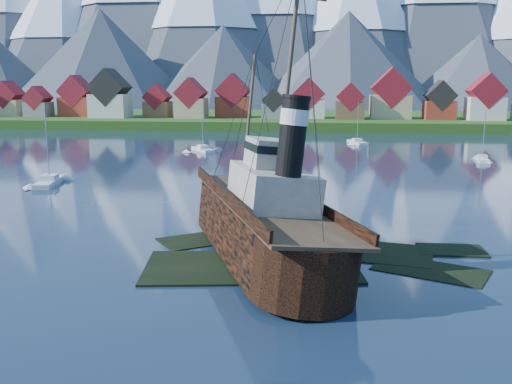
# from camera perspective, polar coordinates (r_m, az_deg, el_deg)

# --- Properties ---
(ground) EXTENTS (1400.00, 1400.00, 0.00)m
(ground) POSITION_cam_1_polar(r_m,az_deg,el_deg) (50.46, 3.23, -6.97)
(ground) COLOR #16263E
(ground) RESTS_ON ground
(shoal) EXTENTS (31.71, 21.24, 1.14)m
(shoal) POSITION_cam_1_polar(r_m,az_deg,el_deg) (52.55, 5.31, -6.66)
(shoal) COLOR black
(shoal) RESTS_ON ground
(shore_bank) EXTENTS (600.00, 80.00, 3.20)m
(shore_bank) POSITION_cam_1_polar(r_m,az_deg,el_deg) (218.50, 5.90, 6.85)
(shore_bank) COLOR #1F4213
(shore_bank) RESTS_ON ground
(seawall) EXTENTS (600.00, 2.50, 2.00)m
(seawall) POSITION_cam_1_polar(r_m,az_deg,el_deg) (180.62, 5.73, 5.99)
(seawall) COLOR #3F3D38
(seawall) RESTS_ON ground
(town) EXTENTS (250.96, 16.69, 17.30)m
(town) POSITION_cam_1_polar(r_m,az_deg,el_deg) (203.40, -3.61, 9.11)
(town) COLOR maroon
(town) RESTS_ON ground
(tugboat_wreck) EXTENTS (7.76, 33.42, 26.48)m
(tugboat_wreck) POSITION_cam_1_polar(r_m,az_deg,el_deg) (52.52, 0.63, -2.48)
(tugboat_wreck) COLOR black
(tugboat_wreck) RESTS_ON ground
(sailboat_a) EXTENTS (4.34, 10.28, 12.19)m
(sailboat_a) POSITION_cam_1_polar(r_m,az_deg,el_deg) (93.36, -19.93, 0.91)
(sailboat_a) COLOR silver
(sailboat_a) RESTS_ON ground
(sailboat_c) EXTENTS (6.87, 8.87, 11.73)m
(sailboat_c) POSITION_cam_1_polar(r_m,az_deg,el_deg) (130.26, -5.35, 4.20)
(sailboat_c) COLOR silver
(sailboat_c) RESTS_ON ground
(sailboat_d) EXTENTS (2.70, 7.79, 10.42)m
(sailboat_d) POSITION_cam_1_polar(r_m,az_deg,el_deg) (121.83, 21.68, 2.99)
(sailboat_d) COLOR silver
(sailboat_d) RESTS_ON ground
(sailboat_e) EXTENTS (4.84, 9.72, 10.95)m
(sailboat_e) POSITION_cam_1_polar(r_m,az_deg,el_deg) (147.74, 10.08, 4.87)
(sailboat_e) COLOR silver
(sailboat_e) RESTS_ON ground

